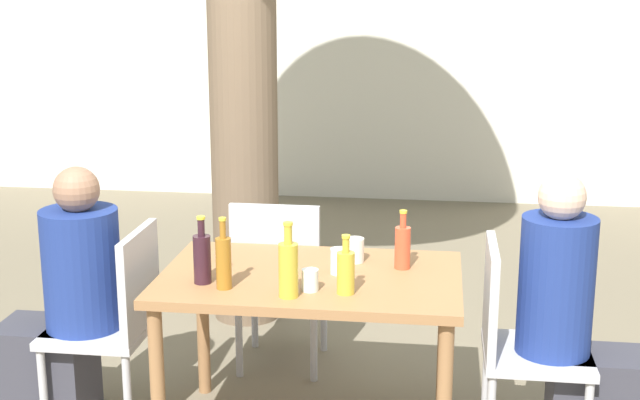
% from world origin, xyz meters
% --- Properties ---
extents(cafe_building_wall, '(10.00, 0.08, 2.80)m').
position_xyz_m(cafe_building_wall, '(0.00, 4.44, 1.40)').
color(cafe_building_wall, silver).
rests_on(cafe_building_wall, ground_plane).
extents(dining_table_front, '(1.27, 0.82, 0.74)m').
position_xyz_m(dining_table_front, '(0.00, 0.00, 0.65)').
color(dining_table_front, '#996B42').
rests_on(dining_table_front, ground_plane).
extents(patio_chair_0, '(0.44, 0.44, 0.90)m').
position_xyz_m(patio_chair_0, '(-0.87, 0.00, 0.51)').
color(patio_chair_0, '#B2B2B7').
rests_on(patio_chair_0, ground_plane).
extents(patio_chair_1, '(0.44, 0.44, 0.90)m').
position_xyz_m(patio_chair_1, '(0.87, 0.00, 0.51)').
color(patio_chair_1, '#B2B2B7').
rests_on(patio_chair_1, ground_plane).
extents(patio_chair_2, '(0.44, 0.44, 0.90)m').
position_xyz_m(patio_chair_2, '(-0.25, 0.64, 0.51)').
color(patio_chair_2, '#B2B2B7').
rests_on(patio_chair_2, ground_plane).
extents(person_seated_0, '(0.57, 0.34, 1.18)m').
position_xyz_m(person_seated_0, '(-1.10, -0.00, 0.53)').
color(person_seated_0, '#383842').
rests_on(person_seated_0, ground_plane).
extents(person_seated_1, '(0.55, 0.31, 1.21)m').
position_xyz_m(person_seated_1, '(1.10, -0.00, 0.53)').
color(person_seated_1, '#383842').
rests_on(person_seated_1, ground_plane).
extents(soda_bottle_0, '(0.07, 0.07, 0.26)m').
position_xyz_m(soda_bottle_0, '(0.38, 0.13, 0.84)').
color(soda_bottle_0, '#DB4C2D').
rests_on(soda_bottle_0, dining_table_front).
extents(oil_cruet_1, '(0.07, 0.07, 0.24)m').
position_xyz_m(oil_cruet_1, '(0.17, -0.21, 0.84)').
color(oil_cruet_1, gold).
rests_on(oil_cruet_1, dining_table_front).
extents(oil_cruet_2, '(0.08, 0.08, 0.30)m').
position_xyz_m(oil_cruet_2, '(-0.05, -0.28, 0.86)').
color(oil_cruet_2, gold).
rests_on(oil_cruet_2, dining_table_front).
extents(amber_bottle_3, '(0.06, 0.06, 0.30)m').
position_xyz_m(amber_bottle_3, '(-0.32, -0.22, 0.86)').
color(amber_bottle_3, '#9E661E').
rests_on(amber_bottle_3, dining_table_front).
extents(wine_bottle_4, '(0.07, 0.07, 0.28)m').
position_xyz_m(wine_bottle_4, '(-0.42, -0.17, 0.85)').
color(wine_bottle_4, '#331923').
rests_on(wine_bottle_4, dining_table_front).
extents(drinking_glass_0, '(0.08, 0.08, 0.11)m').
position_xyz_m(drinking_glass_0, '(0.12, 0.03, 0.80)').
color(drinking_glass_0, silver).
rests_on(drinking_glass_0, dining_table_front).
extents(drinking_glass_1, '(0.08, 0.08, 0.11)m').
position_xyz_m(drinking_glass_1, '(0.17, 0.20, 0.80)').
color(drinking_glass_1, silver).
rests_on(drinking_glass_1, dining_table_front).
extents(drinking_glass_2, '(0.07, 0.07, 0.09)m').
position_xyz_m(drinking_glass_2, '(0.03, -0.20, 0.79)').
color(drinking_glass_2, silver).
rests_on(drinking_glass_2, dining_table_front).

